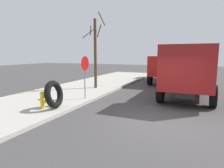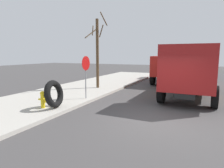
{
  "view_description": "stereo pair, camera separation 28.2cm",
  "coord_description": "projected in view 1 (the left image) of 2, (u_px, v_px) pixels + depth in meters",
  "views": [
    {
      "loc": [
        -7.43,
        -1.1,
        2.55
      ],
      "look_at": [
        1.17,
        2.57,
        1.15
      ],
      "focal_mm": 31.85,
      "sensor_mm": 36.0,
      "label": 1
    },
    {
      "loc": [
        -7.31,
        -1.36,
        2.55
      ],
      "look_at": [
        1.17,
        2.57,
        1.15
      ],
      "focal_mm": 31.85,
      "sensor_mm": 36.0,
      "label": 2
    }
  ],
  "objects": [
    {
      "name": "ground_plane",
      "position": [
        162.0,
        122.0,
        7.56
      ],
      "size": [
        80.0,
        80.0,
        0.0
      ],
      "primitive_type": "plane",
      "color": "#423F3F"
    },
    {
      "name": "sidewalk_curb",
      "position": [
        32.0,
        104.0,
        10.07
      ],
      "size": [
        36.0,
        5.0,
        0.15
      ],
      "primitive_type": "cube",
      "color": "#ADA89E",
      "rests_on": "ground"
    },
    {
      "name": "fire_hydrant",
      "position": [
        43.0,
        99.0,
        8.83
      ],
      "size": [
        0.21,
        0.48,
        0.77
      ],
      "color": "yellow",
      "rests_on": "sidewalk_curb"
    },
    {
      "name": "loose_tire",
      "position": [
        54.0,
        94.0,
        8.82
      ],
      "size": [
        1.3,
        0.66,
        1.28
      ],
      "primitive_type": "torus",
      "rotation": [
        1.39,
        0.0,
        0.13
      ],
      "color": "black",
      "rests_on": "sidewalk_curb"
    },
    {
      "name": "stop_sign",
      "position": [
        85.0,
        69.0,
        10.64
      ],
      "size": [
        0.76,
        0.08,
        2.3
      ],
      "color": "gray",
      "rests_on": "sidewalk_curb"
    },
    {
      "name": "dump_truck_orange",
      "position": [
        189.0,
        70.0,
        11.77
      ],
      "size": [
        7.04,
        2.88,
        3.0
      ],
      "color": "orange",
      "rests_on": "ground"
    },
    {
      "name": "dump_truck_red",
      "position": [
        169.0,
        64.0,
        18.39
      ],
      "size": [
        7.02,
        2.85,
        3.0
      ],
      "color": "red",
      "rests_on": "ground"
    },
    {
      "name": "dump_truck_blue",
      "position": [
        189.0,
        62.0,
        25.71
      ],
      "size": [
        7.09,
        3.01,
        3.0
      ],
      "color": "#1E3899",
      "rests_on": "ground"
    },
    {
      "name": "dump_truck_green",
      "position": [
        194.0,
        60.0,
        33.42
      ],
      "size": [
        7.03,
        2.88,
        3.0
      ],
      "color": "#237033",
      "rests_on": "ground"
    },
    {
      "name": "bare_tree",
      "position": [
        95.0,
        51.0,
        14.06
      ],
      "size": [
        1.27,
        1.34,
        5.17
      ],
      "color": "#4C3823",
      "rests_on": "sidewalk_curb"
    }
  ]
}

